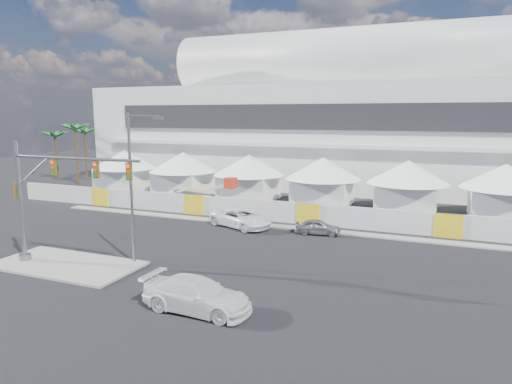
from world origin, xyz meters
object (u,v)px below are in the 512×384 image
at_px(sedan_silver, 318,227).
at_px(pickup_curb, 241,218).
at_px(boom_lift, 200,200).
at_px(pickup_near, 197,295).
at_px(traffic_mast, 42,197).
at_px(streetlight_median, 134,178).
at_px(lot_car_c, 194,197).

distance_m(sedan_silver, pickup_curb, 7.12).
bearing_deg(boom_lift, pickup_curb, -21.49).
distance_m(sedan_silver, pickup_near, 17.49).
relative_size(traffic_mast, streetlight_median, 1.03).
height_order(pickup_near, streetlight_median, streetlight_median).
xyz_separation_m(sedan_silver, pickup_curb, (-7.12, -0.16, 0.19)).
xyz_separation_m(pickup_curb, lot_car_c, (-9.71, 8.59, -0.12)).
distance_m(pickup_near, boom_lift, 25.56).
relative_size(pickup_curb, streetlight_median, 0.60).
height_order(sedan_silver, streetlight_median, streetlight_median).
bearing_deg(pickup_near, traffic_mast, 80.74).
bearing_deg(pickup_curb, streetlight_median, -169.80).
xyz_separation_m(lot_car_c, traffic_mast, (1.83, -23.25, 3.97)).
xyz_separation_m(pickup_near, lot_car_c, (-14.86, 25.80, -0.14)).
bearing_deg(boom_lift, sedan_silver, -4.83).
bearing_deg(streetlight_median, boom_lift, 105.26).
xyz_separation_m(sedan_silver, traffic_mast, (-15.00, -14.82, 4.04)).
distance_m(lot_car_c, traffic_mast, 23.66).
relative_size(pickup_curb, lot_car_c, 1.22).
distance_m(pickup_curb, pickup_near, 17.97).
bearing_deg(pickup_curb, sedan_silver, -67.26).
distance_m(pickup_near, traffic_mast, 13.82).
distance_m(sedan_silver, streetlight_median, 16.37).
distance_m(pickup_near, lot_car_c, 29.77).
bearing_deg(lot_car_c, pickup_near, -158.27).
height_order(lot_car_c, traffic_mast, traffic_mast).
bearing_deg(lot_car_c, traffic_mast, 176.30).
bearing_deg(sedan_silver, lot_car_c, 55.64).
xyz_separation_m(sedan_silver, lot_car_c, (-16.83, 8.43, 0.07)).
bearing_deg(sedan_silver, pickup_curb, 83.53).
bearing_deg(pickup_curb, pickup_near, -141.91).
distance_m(sedan_silver, lot_car_c, 18.82).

